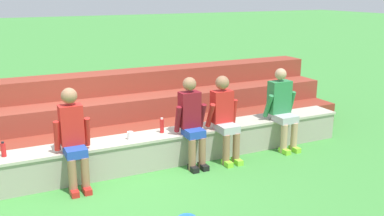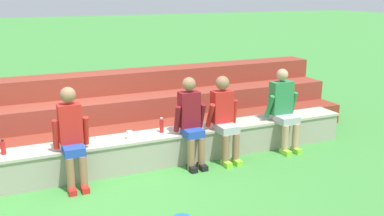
{
  "view_description": "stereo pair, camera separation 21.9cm",
  "coord_description": "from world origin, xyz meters",
  "px_view_note": "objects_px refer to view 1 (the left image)",
  "views": [
    {
      "loc": [
        -1.38,
        -5.72,
        2.65
      ],
      "look_at": [
        1.52,
        0.24,
        0.84
      ],
      "focal_mm": 40.89,
      "sensor_mm": 36.0,
      "label": 1
    },
    {
      "loc": [
        -1.18,
        -5.82,
        2.65
      ],
      "look_at": [
        1.52,
        0.24,
        0.84
      ],
      "focal_mm": 40.89,
      "sensor_mm": 36.0,
      "label": 2
    }
  ],
  "objects_px": {
    "person_right_of_center": "(282,107)",
    "plastic_cup_middle": "(130,135)",
    "person_far_left": "(73,137)",
    "person_center": "(225,116)",
    "water_bottle_mid_left": "(162,126)",
    "person_left_of_center": "(192,120)",
    "water_bottle_mid_right": "(3,150)"
  },
  "relations": [
    {
      "from": "person_right_of_center",
      "to": "plastic_cup_middle",
      "type": "bearing_deg",
      "value": 176.18
    },
    {
      "from": "plastic_cup_middle",
      "to": "person_right_of_center",
      "type": "bearing_deg",
      "value": -3.82
    },
    {
      "from": "person_right_of_center",
      "to": "plastic_cup_middle",
      "type": "distance_m",
      "value": 2.64
    },
    {
      "from": "person_far_left",
      "to": "person_center",
      "type": "relative_size",
      "value": 1.03
    },
    {
      "from": "person_right_of_center",
      "to": "water_bottle_mid_left",
      "type": "relative_size",
      "value": 5.75
    },
    {
      "from": "person_center",
      "to": "person_right_of_center",
      "type": "xyz_separation_m",
      "value": [
        1.15,
        0.04,
        0.01
      ]
    },
    {
      "from": "water_bottle_mid_left",
      "to": "plastic_cup_middle",
      "type": "bearing_deg",
      "value": -171.33
    },
    {
      "from": "person_far_left",
      "to": "person_left_of_center",
      "type": "distance_m",
      "value": 1.78
    },
    {
      "from": "person_far_left",
      "to": "plastic_cup_middle",
      "type": "height_order",
      "value": "person_far_left"
    },
    {
      "from": "plastic_cup_middle",
      "to": "person_left_of_center",
      "type": "bearing_deg",
      "value": -12.69
    },
    {
      "from": "person_left_of_center",
      "to": "plastic_cup_middle",
      "type": "height_order",
      "value": "person_left_of_center"
    },
    {
      "from": "person_left_of_center",
      "to": "water_bottle_mid_left",
      "type": "distance_m",
      "value": 0.49
    },
    {
      "from": "person_center",
      "to": "person_right_of_center",
      "type": "height_order",
      "value": "person_right_of_center"
    },
    {
      "from": "water_bottle_mid_left",
      "to": "water_bottle_mid_right",
      "type": "bearing_deg",
      "value": -179.77
    },
    {
      "from": "person_center",
      "to": "water_bottle_mid_left",
      "type": "height_order",
      "value": "person_center"
    },
    {
      "from": "person_center",
      "to": "plastic_cup_middle",
      "type": "height_order",
      "value": "person_center"
    },
    {
      "from": "person_far_left",
      "to": "person_center",
      "type": "xyz_separation_m",
      "value": [
        2.35,
        -0.0,
        -0.02
      ]
    },
    {
      "from": "person_left_of_center",
      "to": "water_bottle_mid_left",
      "type": "height_order",
      "value": "person_left_of_center"
    },
    {
      "from": "person_left_of_center",
      "to": "water_bottle_mid_right",
      "type": "relative_size",
      "value": 6.65
    },
    {
      "from": "person_right_of_center",
      "to": "water_bottle_mid_left",
      "type": "height_order",
      "value": "person_right_of_center"
    },
    {
      "from": "person_center",
      "to": "person_right_of_center",
      "type": "relative_size",
      "value": 0.98
    },
    {
      "from": "person_center",
      "to": "person_far_left",
      "type": "bearing_deg",
      "value": 179.96
    },
    {
      "from": "plastic_cup_middle",
      "to": "person_far_left",
      "type": "bearing_deg",
      "value": -166.1
    },
    {
      "from": "person_left_of_center",
      "to": "water_bottle_mid_right",
      "type": "distance_m",
      "value": 2.66
    },
    {
      "from": "water_bottle_mid_left",
      "to": "water_bottle_mid_right",
      "type": "xyz_separation_m",
      "value": [
        -2.27,
        -0.01,
        -0.02
      ]
    },
    {
      "from": "person_center",
      "to": "plastic_cup_middle",
      "type": "bearing_deg",
      "value": 171.75
    },
    {
      "from": "water_bottle_mid_left",
      "to": "person_left_of_center",
      "type": "bearing_deg",
      "value": -37.59
    },
    {
      "from": "person_right_of_center",
      "to": "water_bottle_mid_right",
      "type": "bearing_deg",
      "value": 176.74
    },
    {
      "from": "person_far_left",
      "to": "plastic_cup_middle",
      "type": "bearing_deg",
      "value": 13.9
    },
    {
      "from": "person_right_of_center",
      "to": "person_center",
      "type": "bearing_deg",
      "value": -178.02
    },
    {
      "from": "person_far_left",
      "to": "person_right_of_center",
      "type": "bearing_deg",
      "value": 0.63
    },
    {
      "from": "water_bottle_mid_right",
      "to": "plastic_cup_middle",
      "type": "relative_size",
      "value": 1.76
    }
  ]
}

